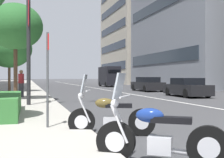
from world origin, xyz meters
TOP-DOWN VIEW (x-y plane):
  - lane_centre_stripe at (35.00, 0.00)m, footprint 110.00×0.16m
  - motorcycle_under_tarp at (-0.15, 6.20)m, footprint 1.29×1.88m
  - motorcycle_far_end_row at (2.41, 6.30)m, footprint 0.88×2.05m
  - car_mid_block_traffic at (14.75, -2.82)m, footprint 4.50×1.94m
  - car_following_behind at (23.15, -3.24)m, footprint 4.51×1.97m
  - delivery_van_ahead at (38.02, -3.34)m, footprint 5.43×2.13m
  - parking_sign_by_curb at (3.11, 7.74)m, footprint 0.32×0.06m
  - clipped_hedge_bed at (6.29, 9.03)m, footprint 4.85×1.10m
  - street_tree_mid_sidewalk at (13.32, 8.87)m, footprint 3.07×3.07m
  - street_tree_far_plaza at (23.18, 9.74)m, footprint 3.91×3.91m
  - pedestrian_on_plaza at (15.18, 8.60)m, footprint 0.45×0.35m

SIDE VIEW (x-z plane):
  - lane_centre_stripe at x=35.00m, z-range 0.00..0.01m
  - motorcycle_far_end_row at x=2.41m, z-range -0.30..1.19m
  - motorcycle_under_tarp at x=-0.15m, z-range -0.30..1.20m
  - clipped_hedge_bed at x=6.29m, z-range 0.15..0.83m
  - car_mid_block_traffic at x=14.75m, z-range -0.04..1.31m
  - car_following_behind at x=23.15m, z-range -0.05..1.36m
  - pedestrian_on_plaza at x=15.18m, z-range 0.16..1.87m
  - delivery_van_ahead at x=38.02m, z-range 0.09..2.98m
  - parking_sign_by_curb at x=3.11m, z-range 0.40..2.80m
  - street_tree_far_plaza at x=23.18m, z-range 1.18..6.58m
  - street_tree_mid_sidewalk at x=13.32m, z-range 1.55..6.99m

